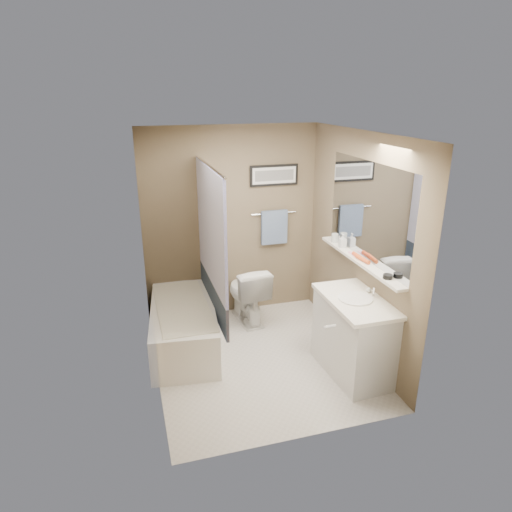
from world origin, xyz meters
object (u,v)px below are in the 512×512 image
object	(u,v)px
bathtub	(184,326)
toilet	(247,293)
glass_jar	(335,238)
hair_brush_front	(363,259)
soap_bottle	(343,241)
hair_brush_back	(358,256)
vanity	(354,338)
candle_bowl_near	(388,277)

from	to	relation	value
bathtub	toilet	distance (m)	0.96
glass_jar	hair_brush_front	bearing A→B (deg)	-90.00
bathtub	soap_bottle	distance (m)	2.04
hair_brush_back	vanity	bearing A→B (deg)	-116.86
toilet	glass_jar	bearing A→B (deg)	146.93
toilet	candle_bowl_near	world-z (taller)	candle_bowl_near
bathtub	candle_bowl_near	xyz separation A→B (m)	(1.79, -1.20, 0.89)
candle_bowl_near	hair_brush_front	world-z (taller)	hair_brush_front
hair_brush_front	candle_bowl_near	bearing A→B (deg)	-90.00
bathtub	vanity	size ratio (longest dim) A/B	1.67
toilet	soap_bottle	xyz separation A→B (m)	(0.93, -0.67, 0.82)
bathtub	glass_jar	bearing A→B (deg)	4.15
glass_jar	candle_bowl_near	bearing A→B (deg)	-90.00
soap_bottle	candle_bowl_near	bearing A→B (deg)	-90.00
glass_jar	soap_bottle	distance (m)	0.19
toilet	hair_brush_front	world-z (taller)	hair_brush_front
vanity	hair_brush_back	world-z (taller)	hair_brush_back
toilet	hair_brush_back	world-z (taller)	hair_brush_back
toilet	soap_bottle	bearing A→B (deg)	138.39
vanity	soap_bottle	distance (m)	1.10
bathtub	hair_brush_back	distance (m)	2.09
vanity	hair_brush_front	distance (m)	0.81
toilet	glass_jar	world-z (taller)	glass_jar
hair_brush_front	soap_bottle	world-z (taller)	soap_bottle
vanity	soap_bottle	world-z (taller)	soap_bottle
vanity	soap_bottle	xyz separation A→B (m)	(0.19, 0.74, 0.79)
hair_brush_front	hair_brush_back	xyz separation A→B (m)	(0.00, 0.09, 0.00)
candle_bowl_near	soap_bottle	size ratio (longest dim) A/B	0.58
candle_bowl_near	soap_bottle	distance (m)	0.94
bathtub	toilet	world-z (taller)	toilet
toilet	hair_brush_back	bearing A→B (deg)	125.90
toilet	glass_jar	xyz separation A→B (m)	(0.93, -0.48, 0.79)
vanity	candle_bowl_near	bearing A→B (deg)	-50.30
hair_brush_front	toilet	bearing A→B (deg)	129.26
vanity	candle_bowl_near	xyz separation A→B (m)	(0.19, -0.20, 0.73)
hair_brush_front	hair_brush_back	bearing A→B (deg)	90.00
hair_brush_back	bathtub	bearing A→B (deg)	160.37
toilet	hair_brush_back	xyz separation A→B (m)	(0.93, -1.05, 0.76)
soap_bottle	toilet	bearing A→B (deg)	144.07
vanity	hair_brush_back	bearing A→B (deg)	60.05
vanity	bathtub	bearing A→B (deg)	144.85
candle_bowl_near	glass_jar	distance (m)	1.13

